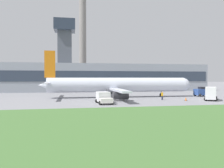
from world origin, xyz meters
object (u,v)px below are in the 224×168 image
at_px(airplane, 117,85).
at_px(fuel_truck, 211,94).
at_px(ground_crew_person, 162,96).
at_px(pushback_tug, 202,92).
at_px(baggage_truck, 104,98).

bearing_deg(airplane, fuel_truck, -29.91).
xyz_separation_m(airplane, ground_crew_person, (7.87, -7.59, -1.94)).
height_order(pushback_tug, fuel_truck, fuel_truck).
bearing_deg(ground_crew_person, pushback_tug, 27.42).
distance_m(airplane, ground_crew_person, 11.11).
bearing_deg(pushback_tug, ground_crew_person, -152.58).
bearing_deg(baggage_truck, fuel_truck, 4.52).
distance_m(baggage_truck, ground_crew_person, 13.17).
height_order(airplane, ground_crew_person, airplane).
distance_m(pushback_tug, fuel_truck, 9.90).
relative_size(pushback_tug, ground_crew_person, 2.13).
height_order(airplane, baggage_truck, airplane).
xyz_separation_m(baggage_truck, fuel_truck, (21.86, 1.73, 0.31)).
height_order(airplane, fuel_truck, airplane).
xyz_separation_m(airplane, pushback_tug, (21.02, -0.77, -1.78)).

